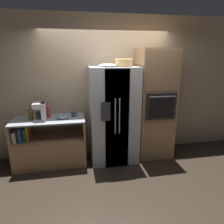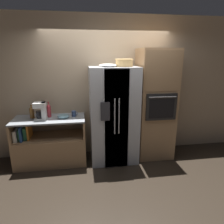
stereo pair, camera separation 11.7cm
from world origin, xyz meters
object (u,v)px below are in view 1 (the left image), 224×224
Objects in this scene: wicker_basket at (124,62)px; bottle_tall at (48,111)px; refrigerator at (113,115)px; coffee_maker at (41,111)px; bottle_short at (31,113)px; mug at (74,114)px; mixing_bowl at (63,117)px; wall_oven at (154,104)px; fruit_bowl at (108,65)px.

wicker_basket reaches higher than bottle_tall.
coffee_maker is (-1.33, 0.01, 0.15)m from refrigerator.
refrigerator is 7.21× the size of bottle_short.
mixing_bowl is at bearing -155.10° from mug.
refrigerator is 0.76m from mug.
refrigerator is at bearing -176.74° from wall_oven.
wicker_basket is 1.03× the size of fruit_bowl.
mixing_bowl is at bearing 178.94° from refrigerator.
wicker_basket is 1.50× the size of mixing_bowl.
coffee_maker is at bearing 179.69° from refrigerator.
wicker_basket is (0.19, -0.02, 0.99)m from refrigerator.
bottle_short is (-1.53, 0.11, 0.10)m from refrigerator.
wall_oven is 2.18m from coffee_maker.
fruit_bowl is 1.46× the size of mixing_bowl.
wicker_basket is 1.29× the size of bottle_short.
wicker_basket is 1.67m from bottle_tall.
coffee_maker is at bearing -178.45° from mixing_bowl.
fruit_bowl reaches higher than mixing_bowl.
fruit_bowl is 1.24× the size of bottle_short.
wall_oven is 8.48× the size of bottle_short.
fruit_bowl is at bearing -176.03° from wicker_basket.
coffee_maker is (-1.22, 0.05, -0.79)m from fruit_bowl.
wall_oven is at bearing -1.42° from bottle_short.
mug is 0.37× the size of coffee_maker.
refrigerator is 0.96m from fruit_bowl.
mixing_bowl is 0.69× the size of coffee_maker.
mixing_bowl is at bearing 177.89° from wicker_basket.
refrigerator is 5.61× the size of wicker_basket.
wall_oven is (0.85, 0.05, 0.16)m from refrigerator.
fruit_bowl is at bearing -157.52° from refrigerator.
fruit_bowl is (-0.11, -0.04, 0.95)m from refrigerator.
wicker_basket is 1.74m from coffee_maker.
fruit_bowl is 1.13m from mug.
bottle_short is (-1.71, 0.13, -0.90)m from wicker_basket.
bottle_tall is (-1.41, 0.16, -0.88)m from wicker_basket.
wicker_basket is at bearing 3.97° from fruit_bowl.
wall_oven is at bearing 6.28° from wicker_basket.
wall_oven reaches higher than coffee_maker.
refrigerator is at bearing -0.31° from coffee_maker.
wall_oven is 2.07m from bottle_tall.
wall_oven is 18.43× the size of mug.
bottle_short is 2.17× the size of mug.
mixing_bowl is at bearing -179.02° from wall_oven.
mug is at bearing 9.93° from coffee_maker.
wall_oven is at bearing 1.08° from coffee_maker.
wall_oven is at bearing 3.26° from refrigerator.
coffee_maker reaches higher than mug.
bottle_short is (-1.42, 0.15, -0.85)m from fruit_bowl.
bottle_short is at bearing 175.99° from refrigerator.
refrigerator is 1.34m from coffee_maker.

